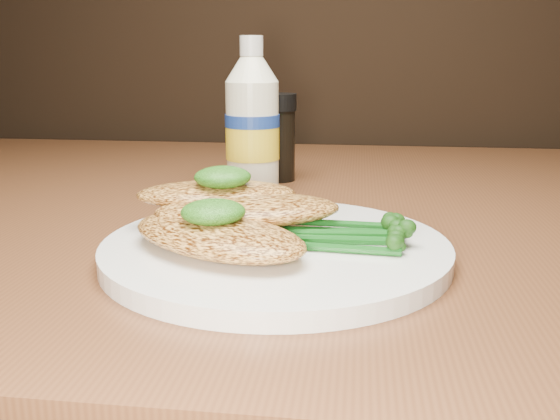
# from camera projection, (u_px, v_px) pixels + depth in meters

# --- Properties ---
(plate) EXTENTS (0.26, 0.26, 0.01)m
(plate) POSITION_uv_depth(u_px,v_px,m) (276.00, 249.00, 0.47)
(plate) COLOR white
(plate) RESTS_ON dining_table
(chicken_front) EXTENTS (0.17, 0.14, 0.02)m
(chicken_front) POSITION_uv_depth(u_px,v_px,m) (217.00, 235.00, 0.44)
(chicken_front) COLOR #EBA44A
(chicken_front) RESTS_ON plate
(chicken_mid) EXTENTS (0.16, 0.11, 0.02)m
(chicken_mid) POSITION_uv_depth(u_px,v_px,m) (248.00, 210.00, 0.47)
(chicken_mid) COLOR #EBA44A
(chicken_mid) RESTS_ON plate
(chicken_back) EXTENTS (0.14, 0.09, 0.02)m
(chicken_back) POSITION_uv_depth(u_px,v_px,m) (216.00, 194.00, 0.50)
(chicken_back) COLOR #EBA44A
(chicken_back) RESTS_ON plate
(pesto_front) EXTENTS (0.06, 0.05, 0.02)m
(pesto_front) POSITION_uv_depth(u_px,v_px,m) (213.00, 212.00, 0.43)
(pesto_front) COLOR black
(pesto_front) RESTS_ON chicken_front
(pesto_back) EXTENTS (0.06, 0.05, 0.02)m
(pesto_back) POSITION_uv_depth(u_px,v_px,m) (223.00, 177.00, 0.49)
(pesto_back) COLOR black
(pesto_back) RESTS_ON chicken_back
(broccolini_bundle) EXTENTS (0.15, 0.13, 0.02)m
(broccolini_bundle) POSITION_uv_depth(u_px,v_px,m) (341.00, 230.00, 0.46)
(broccolini_bundle) COLOR #115015
(broccolini_bundle) RESTS_ON plate
(mayo_bottle) EXTENTS (0.08, 0.08, 0.17)m
(mayo_bottle) POSITION_uv_depth(u_px,v_px,m) (252.00, 116.00, 0.67)
(mayo_bottle) COLOR white
(mayo_bottle) RESTS_ON dining_table
(pepper_grinder) EXTENTS (0.04, 0.04, 0.10)m
(pepper_grinder) POSITION_uv_depth(u_px,v_px,m) (279.00, 138.00, 0.74)
(pepper_grinder) COLOR black
(pepper_grinder) RESTS_ON dining_table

